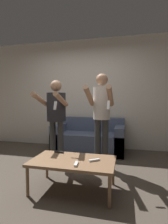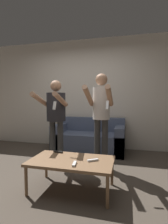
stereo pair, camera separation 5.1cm
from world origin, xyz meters
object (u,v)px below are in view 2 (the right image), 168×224
(remote_far, at_px, (58,152))
(coffee_table, at_px, (72,162))
(person_standing_right, at_px, (101,110))
(remote_near, at_px, (74,164))
(couch, at_px, (89,139))
(person_standing_left, at_px, (56,112))
(remote_mid, at_px, (93,160))

(remote_far, bearing_deg, coffee_table, -39.84)
(person_standing_right, distance_m, remote_near, 1.17)
(couch, bearing_deg, person_standing_left, -114.39)
(person_standing_right, relative_size, coffee_table, 1.51)
(remote_mid, bearing_deg, couch, 104.26)
(remote_far, bearing_deg, person_standing_left, 116.10)
(person_standing_right, bearing_deg, remote_far, -133.37)
(coffee_table, relative_size, remote_mid, 7.71)
(person_standing_right, distance_m, coffee_table, 1.08)
(remote_mid, bearing_deg, remote_far, 158.48)
(couch, xyz_separation_m, remote_far, (-0.13, -1.52, 0.15))
(person_standing_left, xyz_separation_m, remote_near, (0.67, -1.00, -0.55))
(person_standing_left, relative_size, remote_mid, 10.96)
(couch, height_order, coffee_table, couch)
(coffee_table, distance_m, remote_near, 0.19)
(couch, bearing_deg, remote_near, -82.57)
(remote_near, bearing_deg, remote_mid, 43.07)
(coffee_table, bearing_deg, remote_mid, 3.44)
(coffee_table, bearing_deg, person_standing_right, 72.55)
(couch, relative_size, remote_near, 10.55)
(coffee_table, height_order, remote_mid, remote_mid)
(coffee_table, bearing_deg, remote_near, -60.96)
(couch, bearing_deg, person_standing_right, -65.72)
(couch, distance_m, coffee_table, 1.78)
(remote_far, bearing_deg, couch, 85.06)
(person_standing_right, bearing_deg, remote_near, -99.73)
(person_standing_right, distance_m, remote_far, 1.00)
(remote_near, xyz_separation_m, remote_mid, (0.19, 0.18, 0.00))
(coffee_table, relative_size, remote_far, 7.13)
(coffee_table, relative_size, remote_near, 7.14)
(person_standing_left, distance_m, coffee_table, 1.18)
(couch, relative_size, person_standing_left, 1.04)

